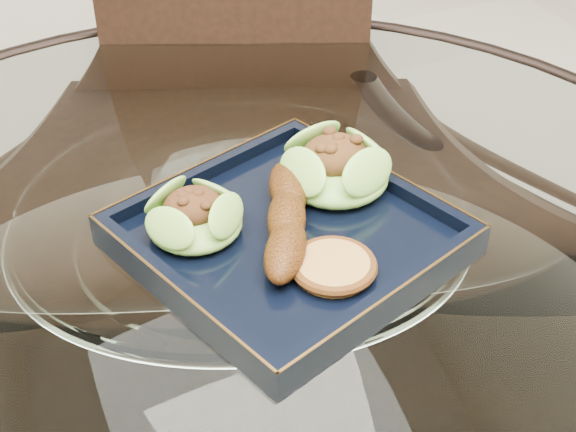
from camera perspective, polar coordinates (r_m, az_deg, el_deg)
name	(u,v)px	position (r m, az deg, el deg)	size (l,w,h in m)	color
dining_table	(247,367)	(0.89, -2.92, -10.65)	(1.13, 1.13, 0.77)	white
dining_chair	(239,218)	(1.21, -3.51, -0.16)	(0.53, 0.53, 0.94)	black
navy_plate	(288,241)	(0.77, 0.00, -1.77)	(0.27, 0.27, 0.02)	black
lettuce_wrap_left	(195,219)	(0.76, -6.66, -0.19)	(0.09, 0.09, 0.03)	#5CA02E
lettuce_wrap_right	(336,170)	(0.82, 3.41, 3.31)	(0.11, 0.11, 0.04)	#599B2D
roasted_plantain	(287,218)	(0.76, -0.10, -0.16)	(0.17, 0.04, 0.03)	#592B09
crumb_patty	(333,267)	(0.72, 3.24, -3.65)	(0.07, 0.07, 0.01)	#C88442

